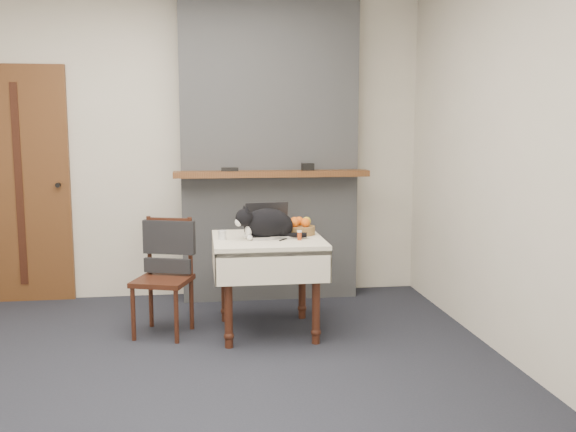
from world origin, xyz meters
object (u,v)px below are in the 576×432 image
(side_table, at_px, (268,253))
(chair, at_px, (166,260))
(laptop, at_px, (269,228))
(cream_jar, at_px, (222,235))
(fruit_basket, at_px, (300,228))
(cat, at_px, (268,224))
(pill_bottle, at_px, (299,235))
(door, at_px, (20,185))

(side_table, distance_m, chair, 0.74)
(side_table, relative_size, chair, 0.93)
(side_table, height_order, chair, chair)
(laptop, bearing_deg, cream_jar, -170.72)
(laptop, bearing_deg, chair, 167.59)
(laptop, xyz_separation_m, fruit_basket, (0.23, 0.03, -0.01))
(side_table, xyz_separation_m, laptop, (0.02, 0.07, 0.17))
(cat, bearing_deg, pill_bottle, -37.94)
(cat, distance_m, chair, 0.79)
(laptop, xyz_separation_m, chair, (-0.74, 0.05, -0.22))
(side_table, xyz_separation_m, cat, (0.00, -0.03, 0.22))
(pill_bottle, bearing_deg, cream_jar, 170.14)
(door, height_order, laptop, door)
(laptop, bearing_deg, door, 143.42)
(cream_jar, bearing_deg, cat, 1.04)
(side_table, bearing_deg, pill_bottle, -32.35)
(pill_bottle, xyz_separation_m, fruit_basket, (0.04, 0.24, 0.01))
(cat, bearing_deg, laptop, 69.09)
(side_table, bearing_deg, chair, 170.54)
(laptop, xyz_separation_m, pill_bottle, (0.19, -0.20, -0.02))
(pill_bottle, distance_m, chair, 0.99)
(door, relative_size, pill_bottle, 28.96)
(side_table, distance_m, laptop, 0.19)
(cream_jar, bearing_deg, fruit_basket, 14.07)
(fruit_basket, bearing_deg, cat, -150.86)
(door, distance_m, fruit_basket, 2.47)
(side_table, height_order, laptop, laptop)
(door, distance_m, laptop, 2.27)
(cat, xyz_separation_m, chair, (-0.73, 0.16, -0.27))
(cat, relative_size, fruit_basket, 2.34)
(door, xyz_separation_m, laptop, (2.00, -1.06, -0.24))
(side_table, xyz_separation_m, chair, (-0.73, 0.12, -0.05))
(laptop, bearing_deg, side_table, -112.43)
(cream_jar, xyz_separation_m, pill_bottle, (0.54, -0.09, 0.00))
(laptop, bearing_deg, fruit_basket, -0.19)
(cat, bearing_deg, fruit_basket, 16.69)
(chair, bearing_deg, door, 159.50)
(cat, height_order, fruit_basket, cat)
(fruit_basket, height_order, chair, chair)
(door, relative_size, cream_jar, 30.28)
(cream_jar, height_order, pill_bottle, pill_bottle)
(laptop, bearing_deg, cat, -106.99)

